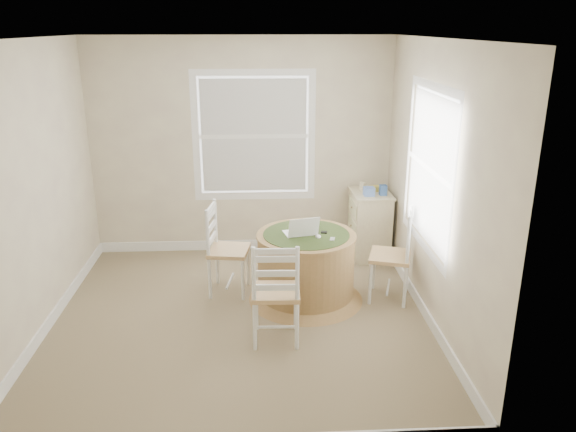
{
  "coord_description": "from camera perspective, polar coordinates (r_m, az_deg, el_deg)",
  "views": [
    {
      "loc": [
        0.19,
        -4.85,
        2.71
      ],
      "look_at": [
        0.48,
        0.45,
        0.89
      ],
      "focal_mm": 35.0,
      "sensor_mm": 36.0,
      "label": 1
    }
  ],
  "objects": [
    {
      "name": "chair_left",
      "position": [
        5.9,
        -6.03,
        -3.46
      ],
      "size": [
        0.46,
        0.47,
        0.95
      ],
      "primitive_type": null,
      "rotation": [
        0.0,
        0.0,
        1.42
      ],
      "color": "white",
      "rests_on": "ground"
    },
    {
      "name": "box_yellow",
      "position": [
        6.83,
        8.94,
        2.78
      ],
      "size": [
        0.15,
        0.1,
        0.06
      ],
      "primitive_type": "cube",
      "rotation": [
        0.0,
        0.0,
        0.02
      ],
      "color": "gold",
      "rests_on": "corner_chest"
    },
    {
      "name": "room",
      "position": [
        5.21,
        -3.31,
        3.16
      ],
      "size": [
        3.64,
        3.64,
        2.64
      ],
      "color": "#897B57",
      "rests_on": "ground"
    },
    {
      "name": "chair_right",
      "position": [
        5.83,
        10.34,
        -3.98
      ],
      "size": [
        0.5,
        0.52,
        0.95
      ],
      "primitive_type": null,
      "rotation": [
        0.0,
        0.0,
        -1.86
      ],
      "color": "white",
      "rests_on": "ground"
    },
    {
      "name": "laptop",
      "position": [
        5.61,
        1.31,
        -1.6
      ],
      "size": [
        0.37,
        0.34,
        0.22
      ],
      "rotation": [
        0.0,
        0.0,
        3.38
      ],
      "color": "white",
      "rests_on": "round_table"
    },
    {
      "name": "cup_cream",
      "position": [
        6.87,
        7.53,
        3.08
      ],
      "size": [
        0.07,
        0.07,
        0.09
      ],
      "primitive_type": "cylinder",
      "color": "beige",
      "rests_on": "corner_chest"
    },
    {
      "name": "mouse",
      "position": [
        5.55,
        3.08,
        -2.09
      ],
      "size": [
        0.08,
        0.1,
        0.03
      ],
      "primitive_type": "ellipsoid",
      "rotation": [
        0.0,
        0.0,
        -0.23
      ],
      "color": "white",
      "rests_on": "round_table"
    },
    {
      "name": "chair_near",
      "position": [
        4.99,
        -1.25,
        -7.68
      ],
      "size": [
        0.43,
        0.41,
        0.95
      ],
      "primitive_type": null,
      "rotation": [
        0.0,
        0.0,
        3.11
      ],
      "color": "white",
      "rests_on": "ground"
    },
    {
      "name": "corner_chest",
      "position": [
        6.88,
        8.26,
        -0.85
      ],
      "size": [
        0.47,
        0.62,
        0.81
      ],
      "rotation": [
        0.0,
        0.0,
        0.02
      ],
      "color": "beige",
      "rests_on": "ground"
    },
    {
      "name": "tissue_box",
      "position": [
        6.61,
        8.22,
        2.47
      ],
      "size": [
        0.12,
        0.12,
        0.1
      ],
      "primitive_type": "cube",
      "rotation": [
        0.0,
        0.0,
        0.02
      ],
      "color": "#6187DF",
      "rests_on": "corner_chest"
    },
    {
      "name": "phone",
      "position": [
        5.51,
        4.53,
        -2.39
      ],
      "size": [
        0.06,
        0.1,
        0.02
      ],
      "primitive_type": "cube",
      "rotation": [
        0.0,
        0.0,
        -0.23
      ],
      "color": "#B7BABF",
      "rests_on": "round_table"
    },
    {
      "name": "round_table",
      "position": [
        5.75,
        1.83,
        -4.88
      ],
      "size": [
        1.18,
        1.18,
        0.72
      ],
      "rotation": [
        0.0,
        0.0,
        -0.23
      ],
      "color": "#9D7346",
      "rests_on": "ground"
    },
    {
      "name": "box_blue",
      "position": [
        6.65,
        9.7,
        2.59
      ],
      "size": [
        0.08,
        0.08,
        0.12
      ],
      "primitive_type": "cube",
      "rotation": [
        0.0,
        0.0,
        0.02
      ],
      "color": "#3860A8",
      "rests_on": "corner_chest"
    },
    {
      "name": "keys",
      "position": [
        5.66,
        3.68,
        -1.72
      ],
      "size": [
        0.07,
        0.06,
        0.02
      ],
      "primitive_type": "cube",
      "rotation": [
        0.0,
        0.0,
        -0.23
      ],
      "color": "black",
      "rests_on": "round_table"
    }
  ]
}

